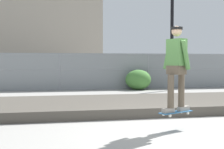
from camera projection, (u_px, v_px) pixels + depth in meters
name	position (u px, v px, depth m)	size (l,w,h in m)	color
ground_plane	(183.00, 132.00, 5.86)	(120.00, 120.00, 0.00)	gray
gravel_berm	(139.00, 104.00, 8.90)	(11.93, 3.29, 0.26)	#4C473F
skateboard	(176.00, 112.00, 6.00)	(0.81, 0.51, 0.07)	#2D608C
skater	(176.00, 63.00, 5.95)	(0.70, 0.62, 1.74)	gray
chain_fence	(105.00, 71.00, 15.00)	(23.03, 0.06, 1.85)	gray
street_lamp	(172.00, 5.00, 14.35)	(0.44, 0.44, 6.77)	black
parked_car_near	(27.00, 72.00, 16.44)	(4.48, 2.10, 1.66)	black
parked_car_mid	(139.00, 71.00, 17.84)	(4.53, 2.21, 1.66)	#474C54
shrub_left	(138.00, 80.00, 14.86)	(1.32, 1.08, 1.02)	#477F38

